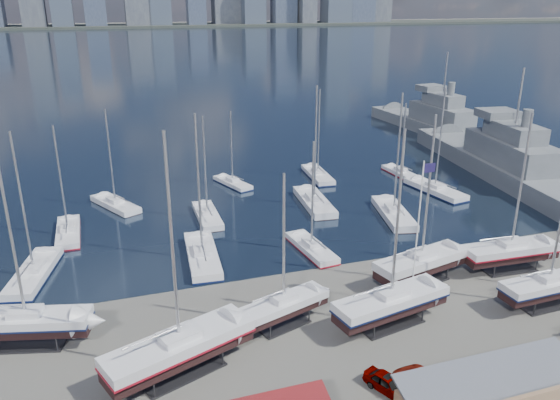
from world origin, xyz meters
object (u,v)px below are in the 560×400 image
object	(u,v)px
naval_ship_west	(440,127)
car_a	(389,384)
sailboat_cradle_0	(27,322)
naval_ship_east	(509,169)
flagpole	(419,224)

from	to	relation	value
naval_ship_west	car_a	distance (m)	81.47
sailboat_cradle_0	naval_ship_east	bearing A→B (deg)	34.45
sailboat_cradle_0	naval_ship_east	world-z (taller)	naval_ship_east
naval_ship_east	flagpole	distance (m)	43.34
naval_ship_west	flagpole	xyz separation A→B (m)	(-40.26, -55.94, 6.12)
naval_ship_east	car_a	size ratio (longest dim) A/B	12.95
sailboat_cradle_0	car_a	distance (m)	27.90
naval_ship_east	flagpole	size ratio (longest dim) A/B	3.68
sailboat_cradle_0	flagpole	size ratio (longest dim) A/B	1.18
sailboat_cradle_0	naval_ship_west	world-z (taller)	naval_ship_west
naval_ship_east	car_a	bearing A→B (deg)	139.71
sailboat_cradle_0	naval_ship_west	xyz separation A→B (m)	(72.26, 51.92, -0.40)
naval_ship_east	flagpole	xyz separation A→B (m)	(-33.15, -27.24, 6.12)
naval_ship_west	flagpole	bearing A→B (deg)	141.03
car_a	flagpole	xyz separation A→B (m)	(7.82, 9.82, 7.14)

